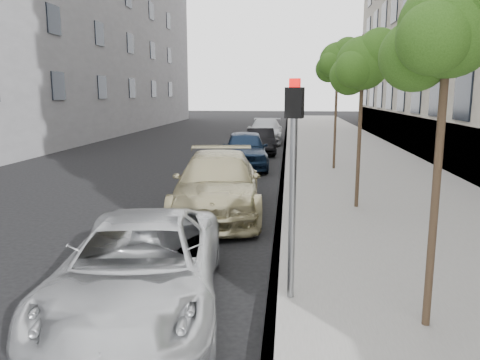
% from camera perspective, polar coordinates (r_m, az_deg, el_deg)
% --- Properties ---
extents(sidewalk, '(6.40, 72.00, 0.14)m').
position_cam_1_polar(sidewalk, '(28.70, 11.81, 4.23)').
color(sidewalk, gray).
rests_on(sidewalk, ground).
extents(curb, '(0.15, 72.00, 0.14)m').
position_cam_1_polar(curb, '(28.55, 5.54, 4.37)').
color(curb, '#9E9B93').
rests_on(curb, ground).
extents(tree_near, '(1.56, 1.36, 4.49)m').
position_cam_1_polar(tree_near, '(6.22, 24.33, 16.49)').
color(tree_near, '#38281C').
rests_on(tree_near, sidewalk).
extents(tree_mid, '(1.69, 1.49, 4.56)m').
position_cam_1_polar(tree_mid, '(12.55, 14.87, 13.60)').
color(tree_mid, '#38281C').
rests_on(tree_mid, sidewalk).
extents(tree_far, '(1.74, 1.54, 5.08)m').
position_cam_1_polar(tree_far, '(19.02, 11.90, 14.06)').
color(tree_far, '#38281C').
rests_on(tree_far, sidewalk).
extents(signal_pole, '(0.28, 0.23, 3.17)m').
position_cam_1_polar(signal_pole, '(6.64, 6.50, 1.87)').
color(signal_pole, '#939699').
rests_on(signal_pole, sidewalk).
extents(minivan, '(2.84, 5.05, 1.33)m').
position_cam_1_polar(minivan, '(6.97, -12.04, -10.28)').
color(minivan, silver).
rests_on(minivan, ground).
extents(suv, '(2.74, 5.60, 1.57)m').
position_cam_1_polar(suv, '(12.24, -2.75, -0.44)').
color(suv, '#C3B98A').
rests_on(suv, ground).
extents(sedan_blue, '(2.29, 4.76, 1.57)m').
position_cam_1_polar(sedan_blue, '(19.79, 0.63, 3.78)').
color(sedan_blue, '#11213A').
rests_on(sedan_blue, ground).
extents(sedan_black, '(1.84, 4.09, 1.30)m').
position_cam_1_polar(sedan_black, '(24.61, 2.50, 4.79)').
color(sedan_black, black).
rests_on(sedan_black, ground).
extents(sedan_rear, '(2.14, 5.23, 1.51)m').
position_cam_1_polar(sedan_rear, '(29.76, 3.12, 5.98)').
color(sedan_rear, '#AEB1B6').
rests_on(sedan_rear, ground).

